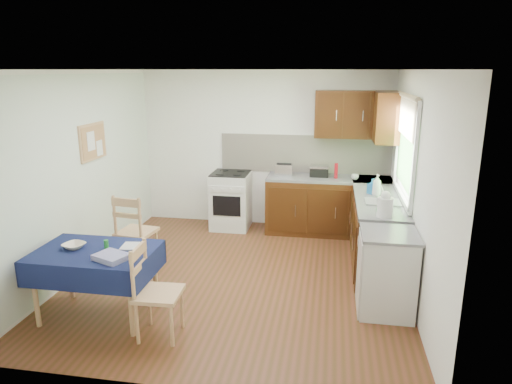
% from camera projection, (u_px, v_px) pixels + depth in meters
% --- Properties ---
extents(floor, '(4.20, 4.20, 0.00)m').
position_uv_depth(floor, '(239.00, 277.00, 5.69)').
color(floor, '#4C2F14').
rests_on(floor, ground).
extents(ceiling, '(4.00, 4.20, 0.02)m').
position_uv_depth(ceiling, '(237.00, 69.00, 5.04)').
color(ceiling, white).
rests_on(ceiling, wall_back).
extents(wall_back, '(4.00, 0.02, 2.50)m').
position_uv_depth(wall_back, '(264.00, 150.00, 7.36)').
color(wall_back, white).
rests_on(wall_back, ground).
extents(wall_front, '(4.00, 0.02, 2.50)m').
position_uv_depth(wall_front, '(180.00, 245.00, 3.36)').
color(wall_front, white).
rests_on(wall_front, ground).
extents(wall_left, '(0.02, 4.20, 2.50)m').
position_uv_depth(wall_left, '(81.00, 173.00, 5.68)').
color(wall_left, white).
rests_on(wall_left, ground).
extents(wall_right, '(0.02, 4.20, 2.50)m').
position_uv_depth(wall_right, '(415.00, 186.00, 5.04)').
color(wall_right, white).
rests_on(wall_right, ground).
extents(base_cabinets, '(1.90, 2.30, 0.86)m').
position_uv_depth(base_cabinets, '(349.00, 218.00, 6.55)').
color(base_cabinets, '#381A09').
rests_on(base_cabinets, ground).
extents(worktop_back, '(1.90, 0.60, 0.04)m').
position_uv_depth(worktop_back, '(329.00, 178.00, 7.00)').
color(worktop_back, slate).
rests_on(worktop_back, base_cabinets).
extents(worktop_right, '(0.60, 1.70, 0.04)m').
position_uv_depth(worktop_right, '(379.00, 201.00, 5.80)').
color(worktop_right, slate).
rests_on(worktop_right, base_cabinets).
extents(worktop_corner, '(0.60, 0.60, 0.04)m').
position_uv_depth(worktop_corner, '(372.00, 180.00, 6.90)').
color(worktop_corner, slate).
rests_on(worktop_corner, base_cabinets).
extents(splashback, '(2.70, 0.02, 0.60)m').
position_uv_depth(splashback, '(305.00, 154.00, 7.26)').
color(splashback, '#F3E3CE').
rests_on(splashback, wall_back).
extents(upper_cabinets, '(1.20, 0.85, 0.70)m').
position_uv_depth(upper_cabinets, '(364.00, 115.00, 6.68)').
color(upper_cabinets, '#381A09').
rests_on(upper_cabinets, wall_back).
extents(stove, '(0.60, 0.61, 0.92)m').
position_uv_depth(stove, '(231.00, 200.00, 7.36)').
color(stove, silver).
rests_on(stove, ground).
extents(window, '(0.04, 1.48, 1.26)m').
position_uv_depth(window, '(406.00, 141.00, 5.61)').
color(window, '#2A5924').
rests_on(window, wall_right).
extents(fridge, '(0.58, 0.60, 0.89)m').
position_uv_depth(fridge, '(387.00, 273.00, 4.78)').
color(fridge, silver).
rests_on(fridge, ground).
extents(corkboard, '(0.04, 0.62, 0.47)m').
position_uv_depth(corkboard, '(93.00, 142.00, 5.87)').
color(corkboard, tan).
rests_on(corkboard, wall_left).
extents(dining_table, '(1.20, 0.82, 0.73)m').
position_uv_depth(dining_table, '(95.00, 260.00, 4.64)').
color(dining_table, '#101140').
rests_on(dining_table, ground).
extents(chair_far, '(0.49, 0.49, 0.99)m').
position_uv_depth(chair_far, '(134.00, 229.00, 5.83)').
color(chair_far, tan).
rests_on(chair_far, ground).
extents(chair_near, '(0.43, 0.43, 0.93)m').
position_uv_depth(chair_near, '(154.00, 289.00, 4.32)').
color(chair_near, tan).
rests_on(chair_near, ground).
extents(toaster, '(0.27, 0.16, 0.21)m').
position_uv_depth(toaster, '(284.00, 170.00, 7.06)').
color(toaster, silver).
rests_on(toaster, worktop_back).
extents(sandwich_press, '(0.28, 0.25, 0.17)m').
position_uv_depth(sandwich_press, '(319.00, 171.00, 7.06)').
color(sandwich_press, black).
rests_on(sandwich_press, worktop_back).
extents(sauce_bottle, '(0.05, 0.05, 0.23)m').
position_uv_depth(sauce_bottle, '(336.00, 171.00, 6.91)').
color(sauce_bottle, '#B50E19').
rests_on(sauce_bottle, worktop_back).
extents(yellow_packet, '(0.12, 0.09, 0.15)m').
position_uv_depth(yellow_packet, '(321.00, 170.00, 7.15)').
color(yellow_packet, gold).
rests_on(yellow_packet, worktop_back).
extents(dish_rack, '(0.43, 0.32, 0.20)m').
position_uv_depth(dish_rack, '(383.00, 201.00, 5.65)').
color(dish_rack, gray).
rests_on(dish_rack, worktop_right).
extents(kettle, '(0.18, 0.18, 0.30)m').
position_uv_depth(kettle, '(385.00, 205.00, 5.08)').
color(kettle, silver).
rests_on(kettle, worktop_right).
extents(cup, '(0.14, 0.14, 0.09)m').
position_uv_depth(cup, '(355.00, 177.00, 6.83)').
color(cup, silver).
rests_on(cup, worktop_back).
extents(soap_bottle_a, '(0.14, 0.14, 0.29)m').
position_uv_depth(soap_bottle_a, '(377.00, 185.00, 5.94)').
color(soap_bottle_a, silver).
rests_on(soap_bottle_a, worktop_right).
extents(soap_bottle_b, '(0.13, 0.13, 0.20)m').
position_uv_depth(soap_bottle_b, '(372.00, 186.00, 6.05)').
color(soap_bottle_b, '#1C67A8').
rests_on(soap_bottle_b, worktop_right).
extents(soap_bottle_c, '(0.16, 0.16, 0.15)m').
position_uv_depth(soap_bottle_c, '(381.00, 208.00, 5.20)').
color(soap_bottle_c, '#22802D').
rests_on(soap_bottle_c, worktop_right).
extents(plate_bowl, '(0.27, 0.27, 0.05)m').
position_uv_depth(plate_bowl, '(74.00, 246.00, 4.67)').
color(plate_bowl, beige).
rests_on(plate_bowl, dining_table).
extents(book, '(0.19, 0.24, 0.02)m').
position_uv_depth(book, '(122.00, 246.00, 4.71)').
color(book, white).
rests_on(book, dining_table).
extents(spice_jar, '(0.05, 0.05, 0.09)m').
position_uv_depth(spice_jar, '(106.00, 244.00, 4.65)').
color(spice_jar, '#227E2D').
rests_on(spice_jar, dining_table).
extents(tea_towel, '(0.37, 0.33, 0.05)m').
position_uv_depth(tea_towel, '(111.00, 257.00, 4.39)').
color(tea_towel, navy).
rests_on(tea_towel, dining_table).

